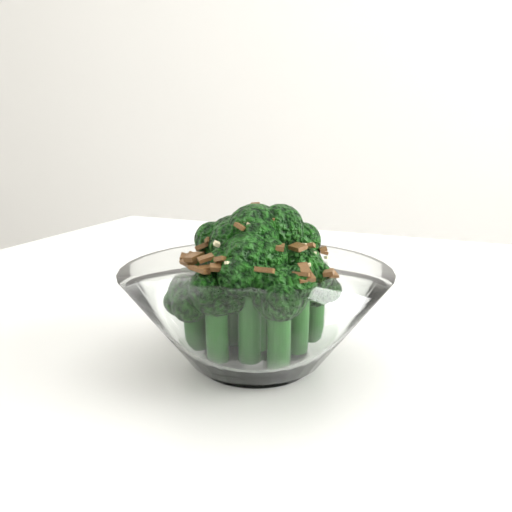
# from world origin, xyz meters

# --- Properties ---
(table) EXTENTS (1.33, 1.02, 0.75)m
(table) POSITION_xyz_m (-0.03, 0.13, 0.68)
(table) COLOR white
(table) RESTS_ON ground
(broccoli_dish) EXTENTS (0.21, 0.21, 0.13)m
(broccoli_dish) POSITION_xyz_m (-0.15, -0.01, 0.80)
(broccoli_dish) COLOR white
(broccoli_dish) RESTS_ON table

